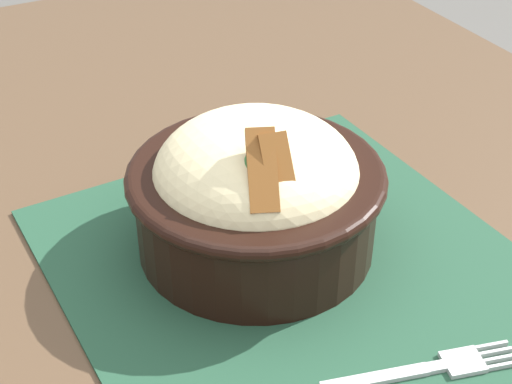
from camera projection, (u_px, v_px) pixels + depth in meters
The scene contains 4 objects.
table at pixel (327, 348), 0.63m from camera, with size 1.33×0.80×0.76m.
placemat at pixel (306, 282), 0.58m from camera, with size 0.40×0.34×0.00m, color #1E422D.
bowl at pixel (256, 190), 0.58m from camera, with size 0.20×0.20×0.12m.
fork at pixel (430, 368), 0.50m from camera, with size 0.05×0.13×0.00m.
Camera 1 is at (0.37, -0.26, 1.15)m, focal length 54.13 mm.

